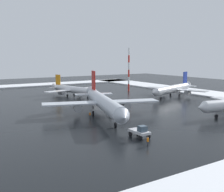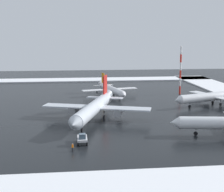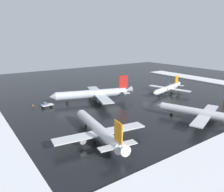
# 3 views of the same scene
# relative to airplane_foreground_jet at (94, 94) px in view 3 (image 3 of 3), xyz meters

# --- Properties ---
(ground_plane) EXTENTS (240.00, 240.00, 0.00)m
(ground_plane) POSITION_rel_airplane_foreground_jet_xyz_m (22.40, -10.39, -3.75)
(ground_plane) COLOR black
(snow_bank_right) EXTENTS (14.00, 116.00, 0.49)m
(snow_bank_right) POSITION_rel_airplane_foreground_jet_xyz_m (89.40, -10.39, -3.50)
(snow_bank_right) COLOR white
(snow_bank_right) RESTS_ON ground_plane
(airplane_foreground_jet) EXTENTS (37.20, 31.35, 11.33)m
(airplane_foreground_jet) POSITION_rel_airplane_foreground_jet_xyz_m (0.00, 0.00, 0.00)
(airplane_foreground_jet) COLOR silver
(airplane_foreground_jet) RESTS_ON ground_plane
(airplane_distant_tail) EXTENTS (25.52, 30.21, 9.29)m
(airplane_distant_tail) POSITION_rel_airplane_foreground_jet_xyz_m (17.29, -42.04, -0.68)
(airplane_distant_tail) COLOR silver
(airplane_distant_tail) RESTS_ON ground_plane
(airplane_far_rear) EXTENTS (26.75, 32.08, 9.54)m
(airplane_far_rear) POSITION_rel_airplane_foreground_jet_xyz_m (-18.71, -33.68, -0.59)
(airplane_far_rear) COLOR silver
(airplane_far_rear) RESTS_ON ground_plane
(airplane_parked_portside) EXTENTS (27.23, 22.84, 8.18)m
(airplane_parked_portside) POSITION_rel_airplane_foreground_jet_xyz_m (38.89, -9.09, -1.04)
(airplane_parked_portside) COLOR white
(airplane_parked_portside) RESTS_ON ground_plane
(pushback_tug) EXTENTS (4.61, 2.32, 2.50)m
(pushback_tug) POSITION_rel_airplane_foreground_jet_xyz_m (-20.63, 3.90, -2.46)
(pushback_tug) COLOR silver
(pushback_tug) RESTS_ON ground_plane
(ground_crew_by_nose_gear) EXTENTS (0.36, 0.36, 1.71)m
(ground_crew_by_nose_gear) POSITION_rel_airplane_foreground_jet_xyz_m (-0.06, 4.05, -2.77)
(ground_crew_by_nose_gear) COLOR black
(ground_crew_by_nose_gear) RESTS_ON ground_plane
(ground_crew_near_tug) EXTENTS (0.36, 0.36, 1.71)m
(ground_crew_near_tug) POSITION_rel_airplane_foreground_jet_xyz_m (-25.55, 6.05, -2.77)
(ground_crew_near_tug) COLOR black
(ground_crew_near_tug) RESTS_ON ground_plane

